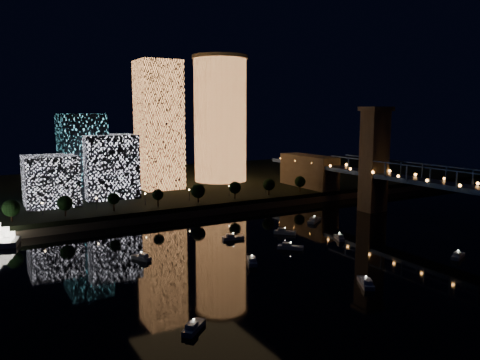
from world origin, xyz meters
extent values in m
plane|color=black|center=(0.00, 0.00, 0.00)|extent=(520.00, 520.00, 0.00)
cube|color=black|center=(0.00, 160.00, 2.50)|extent=(420.00, 160.00, 5.00)
cube|color=#6B5E4C|center=(0.00, 82.00, 1.50)|extent=(420.00, 6.00, 3.00)
cylinder|color=#FF9A51|center=(31.77, 145.82, 42.08)|extent=(32.00, 32.00, 74.16)
cylinder|color=#6B5E4C|center=(31.77, 145.82, 80.16)|extent=(34.00, 34.00, 2.00)
cube|color=#FF9A51|center=(-10.83, 137.44, 40.17)|extent=(22.11, 22.11, 70.35)
cube|color=silver|center=(-42.86, 122.98, 20.71)|extent=(25.53, 21.60, 31.42)
cube|color=#58D5EF|center=(-53.27, 134.55, 25.85)|extent=(20.85, 27.10, 41.69)
cube|color=silver|center=(-71.39, 115.17, 16.49)|extent=(22.97, 20.88, 22.97)
cube|color=#18284D|center=(65.00, 0.00, 18.00)|extent=(10.00, 260.00, 2.00)
cube|color=#6B5E4C|center=(65.00, 50.00, 24.00)|extent=(11.00, 9.00, 48.00)
cube|color=#6B5E4C|center=(65.00, 50.00, 49.00)|extent=(13.00, 11.00, 2.00)
cube|color=#18284D|center=(60.00, 0.00, 25.00)|extent=(0.50, 150.00, 0.50)
cube|color=#18284D|center=(70.00, 0.00, 25.00)|extent=(0.50, 150.00, 0.50)
cube|color=#6B5E4C|center=(65.00, 100.00, 11.50)|extent=(12.00, 40.00, 23.00)
cube|color=#18284D|center=(60.00, 12.00, 21.50)|extent=(0.50, 0.50, 7.00)
cube|color=#18284D|center=(60.00, 36.00, 21.50)|extent=(0.50, 0.50, 7.00)
cube|color=#18284D|center=(60.00, 60.00, 21.50)|extent=(0.50, 0.50, 7.00)
sphere|color=orange|center=(59.50, 0.00, 19.80)|extent=(1.20, 1.20, 1.20)
sphere|color=orange|center=(59.50, 45.00, 19.80)|extent=(1.20, 1.20, 1.20)
sphere|color=orange|center=(59.50, 90.00, 19.80)|extent=(1.20, 1.20, 1.20)
cube|color=silver|center=(-26.51, 11.10, 0.60)|extent=(6.11, 8.79, 1.20)
cube|color=silver|center=(-27.06, 9.96, 1.70)|extent=(3.27, 3.62, 1.00)
sphere|color=white|center=(-26.51, 11.10, 2.60)|extent=(0.36, 0.36, 0.36)
cube|color=silver|center=(-6.81, 17.57, 0.60)|extent=(8.39, 8.27, 1.20)
cube|color=silver|center=(-7.77, 18.50, 1.70)|extent=(3.86, 3.84, 1.00)
sphere|color=white|center=(-6.81, 17.57, 2.60)|extent=(0.36, 0.36, 0.36)
cube|color=silver|center=(16.48, 18.63, 0.60)|extent=(4.71, 7.07, 1.20)
cube|color=silver|center=(16.07, 17.70, 1.70)|extent=(2.57, 2.88, 1.00)
sphere|color=white|center=(16.48, 18.63, 2.60)|extent=(0.36, 0.36, 0.36)
cube|color=silver|center=(-18.34, 38.20, 0.60)|extent=(8.45, 4.28, 1.20)
cube|color=silver|center=(-19.52, 38.46, 1.70)|extent=(3.22, 2.67, 1.00)
sphere|color=white|center=(-18.34, 38.20, 2.60)|extent=(0.36, 0.36, 0.36)
cube|color=silver|center=(-61.46, -22.11, 0.60)|extent=(7.42, 7.00, 1.20)
cube|color=silver|center=(-62.33, -22.88, 1.70)|extent=(3.36, 3.30, 1.00)
sphere|color=white|center=(-61.46, -22.11, 2.60)|extent=(0.36, 0.36, 0.36)
cube|color=silver|center=(-8.84, -20.85, 0.60)|extent=(7.11, 9.26, 1.20)
cube|color=silver|center=(-9.53, -22.02, 1.70)|extent=(3.64, 3.92, 1.00)
sphere|color=white|center=(-8.84, -20.85, 2.60)|extent=(0.36, 0.36, 0.36)
cube|color=silver|center=(3.26, 35.28, 0.60)|extent=(8.09, 7.89, 1.20)
cube|color=silver|center=(2.33, 36.17, 1.70)|extent=(3.70, 3.68, 1.00)
sphere|color=white|center=(3.26, 35.28, 2.60)|extent=(0.36, 0.36, 0.36)
cube|color=silver|center=(26.25, 45.73, 0.60)|extent=(9.89, 7.81, 1.20)
cube|color=silver|center=(25.02, 44.95, 1.70)|extent=(4.23, 3.95, 1.00)
sphere|color=white|center=(26.25, 45.73, 2.60)|extent=(0.36, 0.36, 0.36)
cube|color=silver|center=(-55.98, 31.86, 0.60)|extent=(5.10, 7.34, 1.20)
cube|color=silver|center=(-55.52, 30.91, 1.70)|extent=(2.73, 3.02, 1.00)
sphere|color=white|center=(-55.98, 31.86, 2.60)|extent=(0.36, 0.36, 0.36)
cube|color=silver|center=(35.18, -18.03, 0.60)|extent=(7.84, 4.76, 1.20)
cube|color=silver|center=(34.13, -18.41, 1.70)|extent=(3.11, 2.71, 1.00)
sphere|color=white|center=(35.18, -18.03, 2.60)|extent=(0.36, 0.36, 0.36)
cylinder|color=black|center=(-90.00, 88.00, 7.00)|extent=(0.70, 0.70, 4.00)
sphere|color=black|center=(-90.00, 88.00, 10.50)|extent=(6.88, 6.88, 6.88)
cylinder|color=black|center=(-70.00, 88.00, 7.00)|extent=(0.70, 0.70, 4.00)
sphere|color=black|center=(-70.00, 88.00, 10.50)|extent=(6.29, 6.29, 6.29)
cylinder|color=black|center=(-50.00, 88.00, 7.00)|extent=(0.70, 0.70, 4.00)
sphere|color=black|center=(-50.00, 88.00, 10.50)|extent=(5.05, 5.05, 5.05)
cylinder|color=black|center=(-30.00, 88.00, 7.00)|extent=(0.70, 0.70, 4.00)
sphere|color=black|center=(-30.00, 88.00, 10.50)|extent=(5.08, 5.08, 5.08)
cylinder|color=black|center=(-10.00, 88.00, 7.00)|extent=(0.70, 0.70, 4.00)
sphere|color=black|center=(-10.00, 88.00, 10.50)|extent=(6.83, 6.83, 6.83)
cylinder|color=black|center=(10.00, 88.00, 7.00)|extent=(0.70, 0.70, 4.00)
sphere|color=black|center=(10.00, 88.00, 10.50)|extent=(6.06, 6.06, 6.06)
cylinder|color=black|center=(30.00, 88.00, 7.00)|extent=(0.70, 0.70, 4.00)
sphere|color=black|center=(30.00, 88.00, 10.50)|extent=(6.30, 6.30, 6.30)
cylinder|color=black|center=(50.00, 88.00, 7.00)|extent=(0.70, 0.70, 4.00)
sphere|color=black|center=(50.00, 88.00, 10.50)|extent=(5.92, 5.92, 5.92)
cylinder|color=black|center=(-78.00, 94.00, 7.50)|extent=(0.24, 0.24, 5.00)
sphere|color=#FFCC7F|center=(-78.00, 94.00, 10.30)|extent=(0.70, 0.70, 0.70)
cylinder|color=black|center=(-56.00, 94.00, 7.50)|extent=(0.24, 0.24, 5.00)
sphere|color=#FFCC7F|center=(-56.00, 94.00, 10.30)|extent=(0.70, 0.70, 0.70)
cylinder|color=black|center=(-34.00, 94.00, 7.50)|extent=(0.24, 0.24, 5.00)
sphere|color=#FFCC7F|center=(-34.00, 94.00, 10.30)|extent=(0.70, 0.70, 0.70)
cylinder|color=black|center=(-12.00, 94.00, 7.50)|extent=(0.24, 0.24, 5.00)
sphere|color=#FFCC7F|center=(-12.00, 94.00, 10.30)|extent=(0.70, 0.70, 0.70)
cylinder|color=black|center=(10.00, 94.00, 7.50)|extent=(0.24, 0.24, 5.00)
sphere|color=#FFCC7F|center=(10.00, 94.00, 10.30)|extent=(0.70, 0.70, 0.70)
cylinder|color=black|center=(32.00, 94.00, 7.50)|extent=(0.24, 0.24, 5.00)
sphere|color=#FFCC7F|center=(32.00, 94.00, 10.30)|extent=(0.70, 0.70, 0.70)
camera|label=1|loc=(-100.62, -111.52, 47.80)|focal=35.00mm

